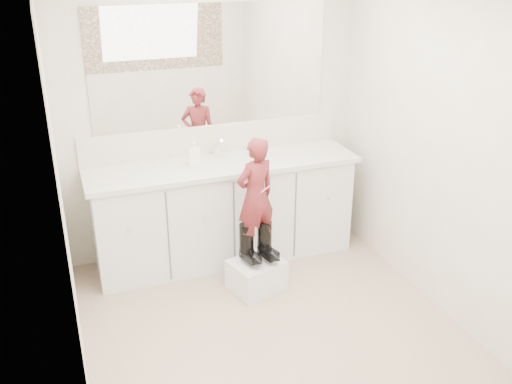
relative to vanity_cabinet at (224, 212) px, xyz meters
name	(u,v)px	position (x,y,z in m)	size (l,w,h in m)	color
floor	(277,336)	(0.00, -1.23, -0.42)	(3.00, 3.00, 0.00)	#997B64
wall_back	(213,118)	(0.00, 0.27, 0.77)	(2.60, 2.60, 0.00)	beige
wall_front	(422,311)	(0.00, -2.73, 0.77)	(2.60, 2.60, 0.00)	beige
wall_left	(63,210)	(-1.30, -1.23, 0.78)	(3.00, 3.00, 0.00)	beige
wall_right	(451,155)	(1.30, -1.23, 0.78)	(3.00, 3.00, 0.00)	beige
vanity_cabinet	(224,212)	(0.00, 0.00, 0.00)	(2.20, 0.55, 0.85)	silver
countertop	(224,165)	(0.00, -0.01, 0.45)	(2.28, 0.58, 0.04)	beige
backsplash	(214,139)	(0.00, 0.26, 0.59)	(2.28, 0.03, 0.25)	beige
mirror	(211,66)	(0.00, 0.26, 1.22)	(2.00, 0.02, 1.00)	white
dot_panel	(435,209)	(0.00, -2.71, 1.22)	(2.00, 0.01, 1.20)	#472819
faucet	(218,151)	(0.00, 0.15, 0.52)	(0.08, 0.08, 0.10)	silver
cup	(255,151)	(0.30, 0.03, 0.51)	(0.11, 0.11, 0.10)	beige
soap_bottle	(195,154)	(-0.24, 0.01, 0.56)	(0.09, 0.09, 0.20)	white
step_stool	(256,275)	(0.08, -0.60, -0.30)	(0.39, 0.33, 0.25)	silver
boot_left	(247,243)	(0.00, -0.58, -0.01)	(0.12, 0.22, 0.33)	black
boot_right	(265,240)	(0.15, -0.58, -0.01)	(0.12, 0.22, 0.33)	black
toddler	(256,196)	(0.08, -0.58, 0.39)	(0.34, 0.22, 0.92)	#B3373D
toothbrush	(268,187)	(0.15, -0.66, 0.48)	(0.01, 0.01, 0.14)	#F25E8B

